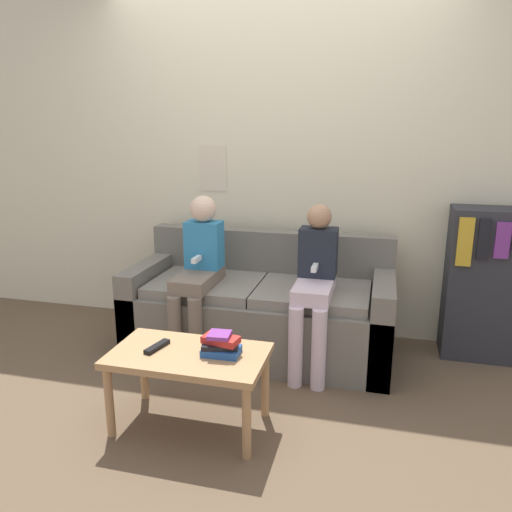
# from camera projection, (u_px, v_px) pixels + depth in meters

# --- Properties ---
(ground_plane) EXTENTS (10.00, 10.00, 0.00)m
(ground_plane) POSITION_uv_depth(u_px,v_px,m) (241.00, 383.00, 3.10)
(ground_plane) COLOR brown
(wall_back) EXTENTS (8.00, 0.06, 2.60)m
(wall_back) POSITION_uv_depth(u_px,v_px,m) (277.00, 160.00, 3.69)
(wall_back) COLOR beige
(wall_back) RESTS_ON ground_plane
(couch) EXTENTS (1.79, 0.77, 0.81)m
(couch) POSITION_uv_depth(u_px,v_px,m) (261.00, 311.00, 3.49)
(couch) COLOR #6B665B
(couch) RESTS_ON ground_plane
(coffee_table) EXTENTS (0.80, 0.46, 0.42)m
(coffee_table) POSITION_uv_depth(u_px,v_px,m) (189.00, 363.00, 2.57)
(coffee_table) COLOR #AD7F51
(coffee_table) RESTS_ON ground_plane
(person_left) EXTENTS (0.24, 0.54, 1.10)m
(person_left) POSITION_uv_depth(u_px,v_px,m) (198.00, 268.00, 3.33)
(person_left) COLOR #756656
(person_left) RESTS_ON ground_plane
(person_right) EXTENTS (0.24, 0.54, 1.07)m
(person_right) POSITION_uv_depth(u_px,v_px,m) (315.00, 280.00, 3.14)
(person_right) COLOR silver
(person_right) RESTS_ON ground_plane
(tv_remote) EXTENTS (0.08, 0.17, 0.02)m
(tv_remote) POSITION_uv_depth(u_px,v_px,m) (157.00, 347.00, 2.60)
(tv_remote) COLOR black
(tv_remote) RESTS_ON coffee_table
(book_stack) EXTENTS (0.20, 0.15, 0.12)m
(book_stack) POSITION_uv_depth(u_px,v_px,m) (221.00, 345.00, 2.53)
(book_stack) COLOR #23519E
(book_stack) RESTS_ON coffee_table
(bookshelf) EXTENTS (0.47, 0.31, 1.03)m
(bookshelf) POSITION_uv_depth(u_px,v_px,m) (483.00, 284.00, 3.35)
(bookshelf) COLOR #2D2D33
(bookshelf) RESTS_ON ground_plane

